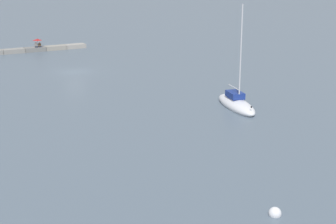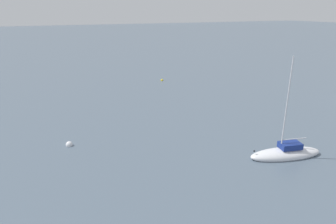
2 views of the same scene
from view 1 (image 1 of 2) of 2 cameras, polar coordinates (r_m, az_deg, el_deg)
name	(u,v)px [view 1 (image 1 of 2)]	position (r m, az deg, el deg)	size (l,w,h in m)	color
ground_plane	(75,72)	(63.06, -10.31, 4.40)	(500.00, 500.00, 0.00)	slate
seawall_pier	(35,49)	(79.54, -14.61, 6.77)	(15.71, 1.61, 0.63)	gray
person_seated_brown_left	(40,45)	(79.50, -14.08, 7.21)	(0.41, 0.62, 0.73)	#1E2333
person_seated_grey_right	(36,46)	(79.32, -14.46, 7.17)	(0.41, 0.62, 0.73)	#1E2333
umbrella_open_red	(37,40)	(79.43, -14.34, 7.82)	(1.32, 1.32, 1.29)	black
sailboat_white_mid	(236,104)	(46.90, 7.60, 0.92)	(3.56, 7.18, 9.63)	silver
mooring_buoy_mid	(275,213)	(27.58, 11.82, -10.98)	(0.67, 0.67, 0.67)	white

